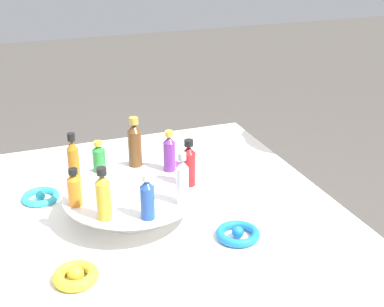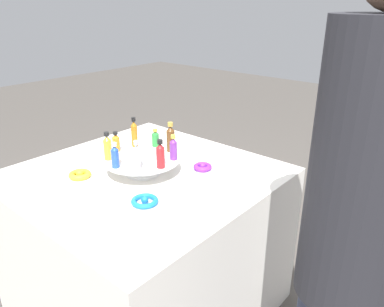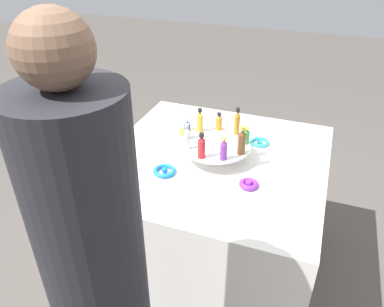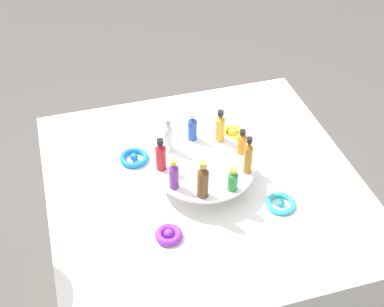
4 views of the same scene
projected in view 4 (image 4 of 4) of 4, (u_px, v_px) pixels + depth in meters
ground_plane at (201, 306)px, 2.35m from camera, size 12.00×12.00×0.00m
party_table at (203, 251)px, 2.10m from camera, size 1.07×1.07×0.76m
display_stand at (204, 169)px, 1.82m from camera, size 0.34×0.34×0.08m
bottle_amber at (248, 156)px, 1.74m from camera, size 0.03×0.03×0.14m
bottle_orange at (242, 142)px, 1.83m from camera, size 0.03×0.03×0.09m
bottle_gold at (220, 127)px, 1.87m from camera, size 0.03×0.03×0.13m
bottle_blue at (192, 128)px, 1.88m from camera, size 0.03×0.03×0.11m
bottle_clear at (169, 136)px, 1.83m from camera, size 0.03×0.03×0.13m
bottle_red at (161, 155)px, 1.76m from camera, size 0.04×0.04×0.12m
bottle_purple at (174, 175)px, 1.69m from camera, size 0.03×0.03×0.11m
bottle_brown at (203, 181)px, 1.65m from camera, size 0.04×0.04×0.14m
bottle_green at (233, 180)px, 1.69m from camera, size 0.03×0.03×0.09m
ribbon_bow_blue at (134, 158)px, 1.94m from camera, size 0.11×0.11×0.03m
ribbon_bow_purple at (169, 235)px, 1.66m from camera, size 0.09×0.09×0.03m
ribbon_bow_teal at (281, 203)px, 1.76m from camera, size 0.10×0.10×0.03m
ribbon_bow_gold at (233, 134)px, 2.04m from camera, size 0.10×0.10×0.04m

